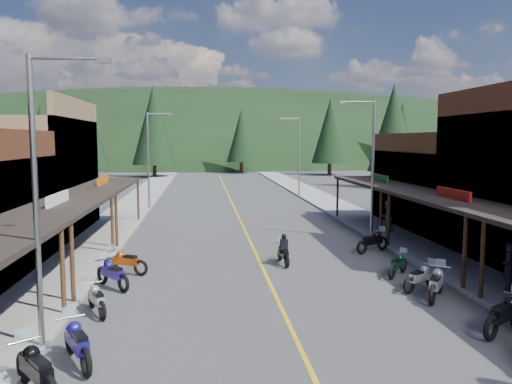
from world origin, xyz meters
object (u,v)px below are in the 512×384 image
object	(u,v)px
bike_west_4	(36,368)
bike_east_7	(421,276)
streetlight_1	(150,156)
pine_8	(33,138)
bike_east_9	(373,240)
pine_3	(241,136)
streetlight_0	(41,189)
pine_1	(79,131)
streetlight_3	(298,153)
rider_on_bike	(283,252)
pine_2	(154,125)
streetlight_2	(370,163)
bike_east_8	(398,264)
shop_west_3	(16,178)
pine_6	(479,136)
bike_east_5	(505,313)
pine_10	(88,132)
pine_5	(397,128)
pine_9	(402,135)
bike_west_5	(77,341)
pine_4	(330,131)
pedestrian_east_a	(509,267)
bike_east_6	(437,282)
bike_west_7	(112,272)
bike_west_6	(97,298)
shop_east_3	(453,189)
pine_7	(42,132)
pine_11	(393,128)
pedestrian_east_b	(387,216)

from	to	relation	value
bike_west_4	bike_east_7	size ratio (longest dim) A/B	1.17
streetlight_1	pine_8	world-z (taller)	pine_8
bike_east_9	pine_3	bearing A→B (deg)	151.96
streetlight_0	pine_1	xyz separation A→B (m)	(-17.05, 76.00, 2.78)
bike_east_9	streetlight_3	bearing A→B (deg)	147.94
rider_on_bike	pine_2	bearing A→B (deg)	96.99
streetlight_2	bike_east_8	xyz separation A→B (m)	(-1.39, -7.83, -3.92)
shop_west_3	pine_1	world-z (taller)	pine_1
pine_2	rider_on_bike	world-z (taller)	pine_2
pine_6	bike_east_5	bearing A→B (deg)	-119.49
shop_west_3	pine_2	distance (m)	47.07
pine_10	bike_west_4	bearing A→B (deg)	-78.82
pine_1	pine_5	world-z (taller)	pine_5
pine_9	bike_west_5	world-z (taller)	pine_9
streetlight_3	pine_4	distance (m)	32.09
pine_4	pine_5	distance (m)	20.01
pine_10	pine_5	bearing A→B (deg)	22.93
pine_8	pine_1	bearing A→B (deg)	93.81
pine_8	shop_west_3	bearing A→B (deg)	-74.03
streetlight_1	pine_2	xyz separation A→B (m)	(-3.05, 36.00, 3.53)
bike_east_7	pedestrian_east_a	size ratio (longest dim) A/B	1.10
bike_east_6	streetlight_3	bearing A→B (deg)	123.17
pine_9	bike_east_9	bearing A→B (deg)	-114.03
streetlight_0	bike_east_5	xyz separation A→B (m)	(13.20, -0.31, -3.80)
pine_6	bike_west_7	distance (m)	83.04
pine_3	bike_west_6	distance (m)	70.23
shop_east_3	bike_west_5	world-z (taller)	shop_east_3
streetlight_2	bike_east_6	size ratio (longest dim) A/B	3.52
bike_east_5	streetlight_0	bearing A→B (deg)	-124.15
pine_6	bike_east_5	distance (m)	80.98
bike_west_4	pine_6	bearing A→B (deg)	17.10
pine_2	pine_3	distance (m)	16.19
pine_4	bike_east_7	xyz separation A→B (m)	(-12.36, -61.89, -6.67)
pine_7	bike_east_7	bearing A→B (deg)	-64.21
shop_east_3	streetlight_3	size ratio (longest dim) A/B	1.36
streetlight_0	bike_east_6	size ratio (longest dim) A/B	3.52
pine_1	pine_4	xyz separation A→B (m)	(42.00, -10.00, 0.00)
pine_5	pine_7	bearing A→B (deg)	176.53
pine_8	bike_west_4	size ratio (longest dim) A/B	4.28
streetlight_1	pine_11	bearing A→B (deg)	30.70
pine_1	pine_7	size ratio (longest dim) A/B	1.00
bike_west_7	pedestrian_east_b	distance (m)	17.64
shop_east_3	pine_5	distance (m)	64.22
pine_10	bike_west_7	xyz separation A→B (m)	(11.81, -50.33, -6.15)
streetlight_3	pine_6	bearing A→B (deg)	41.05
streetlight_3	pedestrian_east_b	size ratio (longest dim) A/B	4.16
streetlight_1	streetlight_2	size ratio (longest dim) A/B	1.00
pine_11	bike_east_7	distance (m)	42.92
pine_9	bike_west_5	distance (m)	60.30
bike_west_6	pine_6	bearing A→B (deg)	26.88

